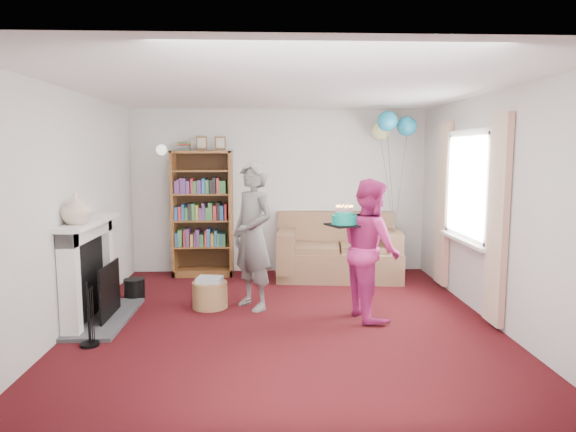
{
  "coord_description": "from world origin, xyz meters",
  "views": [
    {
      "loc": [
        -0.19,
        -5.39,
        1.86
      ],
      "look_at": [
        0.06,
        0.6,
        1.1
      ],
      "focal_mm": 32.0,
      "sensor_mm": 36.0,
      "label": 1
    }
  ],
  "objects_px": {
    "bookcase": "(203,214)",
    "person_magenta": "(371,249)",
    "birthday_cake": "(344,220)",
    "sofa": "(338,253)",
    "person_striped": "(253,236)"
  },
  "relations": [
    {
      "from": "bookcase",
      "to": "person_magenta",
      "type": "relative_size",
      "value": 1.33
    },
    {
      "from": "person_magenta",
      "to": "birthday_cake",
      "type": "bearing_deg",
      "value": 93.02
    },
    {
      "from": "sofa",
      "to": "person_magenta",
      "type": "relative_size",
      "value": 1.14
    },
    {
      "from": "sofa",
      "to": "person_striped",
      "type": "distance_m",
      "value": 2.0
    },
    {
      "from": "bookcase",
      "to": "person_magenta",
      "type": "distance_m",
      "value": 2.99
    },
    {
      "from": "bookcase",
      "to": "person_magenta",
      "type": "bearing_deg",
      "value": -44.99
    },
    {
      "from": "person_striped",
      "to": "person_magenta",
      "type": "height_order",
      "value": "person_striped"
    },
    {
      "from": "person_striped",
      "to": "birthday_cake",
      "type": "bearing_deg",
      "value": 26.2
    },
    {
      "from": "bookcase",
      "to": "person_striped",
      "type": "distance_m",
      "value": 1.9
    },
    {
      "from": "birthday_cake",
      "to": "sofa",
      "type": "bearing_deg",
      "value": 83.73
    },
    {
      "from": "person_striped",
      "to": "person_magenta",
      "type": "distance_m",
      "value": 1.38
    },
    {
      "from": "person_magenta",
      "to": "sofa",
      "type": "bearing_deg",
      "value": -9.5
    },
    {
      "from": "sofa",
      "to": "person_striped",
      "type": "height_order",
      "value": "person_striped"
    },
    {
      "from": "birthday_cake",
      "to": "bookcase",
      "type": "bearing_deg",
      "value": 129.35
    },
    {
      "from": "sofa",
      "to": "bookcase",
      "type": "bearing_deg",
      "value": 179.34
    }
  ]
}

